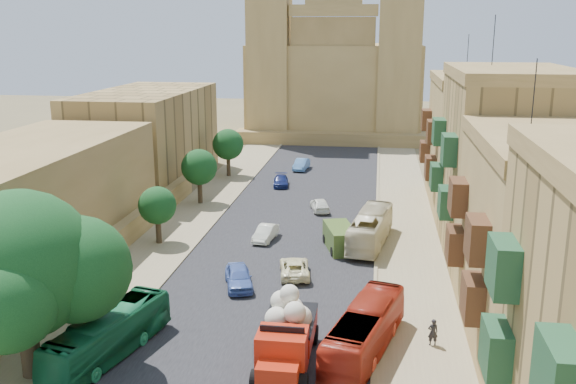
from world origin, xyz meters
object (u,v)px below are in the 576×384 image
(street_tree_b, at_px, (157,206))
(street_tree_d, at_px, (228,145))
(ficus_tree, at_px, (23,269))
(pedestrian_c, at_px, (384,307))
(bus_green_north, at_px, (108,335))
(car_white_a, at_px, (266,233))
(bus_red_east, at_px, (365,330))
(car_white_b, at_px, (320,205))
(car_blue_a, at_px, (239,277))
(church, at_px, (336,74))
(street_tree_c, at_px, (199,167))
(pedestrian_a, at_px, (433,332))
(street_tree_a, at_px, (89,252))
(car_blue_b, at_px, (301,164))
(red_truck, at_px, (287,334))
(car_cream, at_px, (295,268))
(bus_cream_east, at_px, (370,228))
(car_dkblue, at_px, (281,181))
(olive_pickup, at_px, (340,238))

(street_tree_b, xyz_separation_m, street_tree_d, (0.00, 24.00, 0.59))
(ficus_tree, xyz_separation_m, pedestrian_c, (16.92, 8.44, -4.62))
(bus_green_north, bearing_deg, car_white_a, 90.22)
(street_tree_b, relative_size, pedestrian_c, 2.62)
(street_tree_d, relative_size, bus_green_north, 0.63)
(ficus_tree, relative_size, bus_red_east, 1.03)
(pedestrian_c, bearing_deg, car_white_b, -174.67)
(car_blue_a, xyz_separation_m, pedestrian_c, (9.37, -3.71, 0.17))
(car_white_b, bearing_deg, pedestrian_c, 89.75)
(bus_green_north, relative_size, pedestrian_c, 4.98)
(church, xyz_separation_m, bus_green_north, (-6.50, -72.38, -8.31))
(car_blue_a, bearing_deg, street_tree_c, 94.92)
(pedestrian_c, bearing_deg, car_white_a, -154.45)
(car_white_a, bearing_deg, bus_green_north, -95.99)
(street_tree_d, xyz_separation_m, pedestrian_a, (20.08, -38.20, -2.88))
(street_tree_a, bearing_deg, car_blue_b, 78.94)
(street_tree_a, relative_size, car_white_a, 1.44)
(pedestrian_a, relative_size, pedestrian_c, 0.87)
(bus_green_north, xyz_separation_m, car_blue_b, (4.39, 46.12, -0.55))
(red_truck, bearing_deg, car_cream, 95.59)
(street_tree_b, distance_m, bus_cream_east, 16.71)
(bus_red_east, bearing_deg, street_tree_a, 2.95)
(car_dkblue, height_order, pedestrian_c, pedestrian_c)
(car_blue_a, height_order, car_cream, car_blue_a)
(red_truck, distance_m, car_blue_b, 45.95)
(street_tree_b, relative_size, street_tree_d, 0.84)
(street_tree_d, bearing_deg, red_truck, -72.96)
(street_tree_a, height_order, red_truck, street_tree_a)
(church, xyz_separation_m, car_dkblue, (-3.32, -34.66, -8.96))
(street_tree_a, bearing_deg, car_cream, 30.07)
(car_blue_a, bearing_deg, car_dkblue, 75.62)
(bus_green_north, distance_m, bus_cream_east, 23.67)
(street_tree_d, bearing_deg, car_white_b, -48.31)
(car_blue_a, bearing_deg, car_cream, 19.16)
(bus_red_east, bearing_deg, car_blue_b, -64.05)
(street_tree_b, height_order, pedestrian_c, street_tree_b)
(church, height_order, pedestrian_c, church)
(car_white_b, bearing_deg, street_tree_a, 48.12)
(church, bearing_deg, bus_red_east, -84.70)
(church, height_order, olive_pickup, church)
(red_truck, xyz_separation_m, bus_green_north, (-9.17, -0.44, -0.51))
(street_tree_d, distance_m, bus_cream_east, 27.59)
(car_white_a, height_order, car_cream, car_white_a)
(red_truck, height_order, bus_green_north, red_truck)
(bus_cream_east, bearing_deg, car_blue_b, -62.98)
(street_tree_b, height_order, street_tree_c, street_tree_c)
(car_cream, height_order, car_white_b, car_white_b)
(ficus_tree, height_order, street_tree_d, ficus_tree)
(ficus_tree, bearing_deg, car_white_b, 70.16)
(car_blue_a, bearing_deg, pedestrian_c, -38.99)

